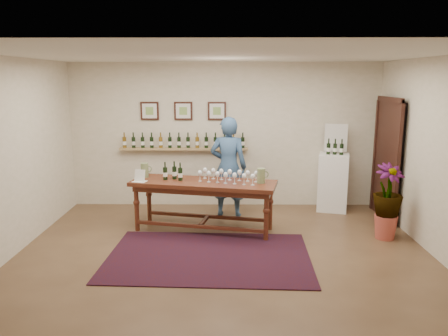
{
  "coord_description": "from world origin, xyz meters",
  "views": [
    {
      "loc": [
        0.06,
        -5.98,
        2.49
      ],
      "look_at": [
        0.0,
        0.8,
        1.1
      ],
      "focal_mm": 35.0,
      "sensor_mm": 36.0,
      "label": 1
    }
  ],
  "objects_px": {
    "tasting_table": "(204,189)",
    "potted_plant": "(387,202)",
    "display_pedestal": "(333,182)",
    "person": "(228,167)"
  },
  "relations": [
    {
      "from": "potted_plant",
      "to": "tasting_table",
      "type": "bearing_deg",
      "value": 172.68
    },
    {
      "from": "tasting_table",
      "to": "potted_plant",
      "type": "relative_size",
      "value": 2.38
    },
    {
      "from": "person",
      "to": "tasting_table",
      "type": "bearing_deg",
      "value": 72.05
    },
    {
      "from": "display_pedestal",
      "to": "potted_plant",
      "type": "xyz_separation_m",
      "value": [
        0.48,
        -1.56,
        0.06
      ]
    },
    {
      "from": "display_pedestal",
      "to": "potted_plant",
      "type": "relative_size",
      "value": 1.05
    },
    {
      "from": "tasting_table",
      "to": "display_pedestal",
      "type": "height_order",
      "value": "display_pedestal"
    },
    {
      "from": "tasting_table",
      "to": "potted_plant",
      "type": "bearing_deg",
      "value": 4.68
    },
    {
      "from": "display_pedestal",
      "to": "tasting_table",
      "type": "bearing_deg",
      "value": -153.79
    },
    {
      "from": "potted_plant",
      "to": "person",
      "type": "distance_m",
      "value": 2.76
    },
    {
      "from": "tasting_table",
      "to": "person",
      "type": "height_order",
      "value": "person"
    }
  ]
}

